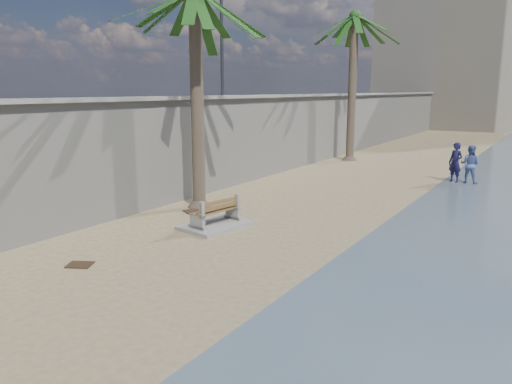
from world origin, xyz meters
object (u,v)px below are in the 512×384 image
at_px(palm_back, 355,19).
at_px(bench_far, 216,215).
at_px(person_b, 470,162).
at_px(person_a, 456,160).

bearing_deg(palm_back, bench_far, -82.99).
bearing_deg(bench_far, person_b, 66.00).
relative_size(bench_far, palm_back, 0.25).
height_order(bench_far, person_a, person_a).
distance_m(person_a, person_b, 0.57).
bearing_deg(person_b, person_a, 18.08).
xyz_separation_m(bench_far, person_a, (4.38, 10.94, 0.62)).
xyz_separation_m(bench_far, person_b, (4.93, 11.07, 0.53)).
xyz_separation_m(person_a, person_b, (0.55, 0.13, -0.09)).
height_order(palm_back, person_b, palm_back).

